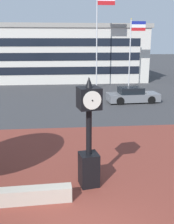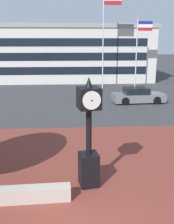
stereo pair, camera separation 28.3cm
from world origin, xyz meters
name	(u,v)px [view 2 (the right image)]	position (x,y,z in m)	size (l,w,h in m)	color
plaza_brick_paving	(77,186)	(0.00, 2.59, 0.00)	(44.00, 13.18, 0.01)	brown
planter_wall	(20,195)	(-1.83, 1.74, 0.25)	(3.20, 0.40, 0.50)	#ADA393
street_clock	(89,138)	(0.41, 2.65, 1.78)	(0.83, 0.86, 3.86)	black
car_street_mid	(138,96)	(5.39, 15.54, 0.57)	(4.34, 1.99, 1.28)	slate
flagpole_primary	(106,30)	(3.51, 22.61, 6.09)	(1.90, 0.14, 10.00)	silver
flagpole_secondary	(139,47)	(7.05, 22.61, 4.38)	(1.64, 0.14, 7.28)	silver
civic_building	(53,52)	(-2.53, 32.38, 3.50)	(25.75, 13.80, 6.98)	beige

